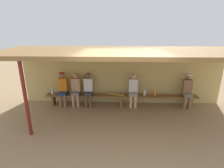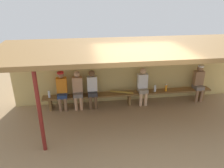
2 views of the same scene
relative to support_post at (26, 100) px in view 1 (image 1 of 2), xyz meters
name	(u,v)px [view 1 (image 1 of 2)]	position (x,y,z in m)	size (l,w,h in m)	color
ground_plane	(121,126)	(2.66, 0.55, -1.10)	(24.00, 24.00, 0.00)	#9E7F59
back_wall	(121,77)	(2.66, 2.55, 0.00)	(8.00, 0.20, 2.20)	tan
dugout_roof	(122,52)	(2.66, 1.25, 1.16)	(8.00, 2.80, 0.12)	olive
support_post	(26,100)	(0.00, 0.00, 0.00)	(0.10, 0.10, 2.20)	maroon
bench	(121,97)	(2.66, 2.10, -0.71)	(6.00, 0.36, 0.46)	brown
player_near_post	(76,88)	(0.86, 2.10, -0.37)	(0.34, 0.42, 1.34)	slate
player_leftmost	(63,87)	(0.34, 2.10, -0.35)	(0.34, 0.42, 1.34)	navy
player_rightmost	(88,88)	(1.36, 2.10, -0.37)	(0.34, 0.42, 1.34)	#333338
player_shirtless_tan	(187,89)	(5.22, 2.10, -0.35)	(0.34, 0.42, 1.34)	slate
player_with_sunglasses	(133,89)	(3.13, 2.10, -0.37)	(0.34, 0.42, 1.34)	gray
water_bottle_blue	(155,93)	(3.98, 2.06, -0.52)	(0.08, 0.08, 0.25)	orange
water_bottle_orange	(52,91)	(-0.10, 2.09, -0.52)	(0.08, 0.08, 0.26)	silver
water_bottle_green	(145,93)	(3.58, 2.07, -0.52)	(0.08, 0.08, 0.25)	silver
baseball_bat	(114,94)	(2.38, 2.10, -0.61)	(0.07, 0.07, 0.82)	#B28C33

